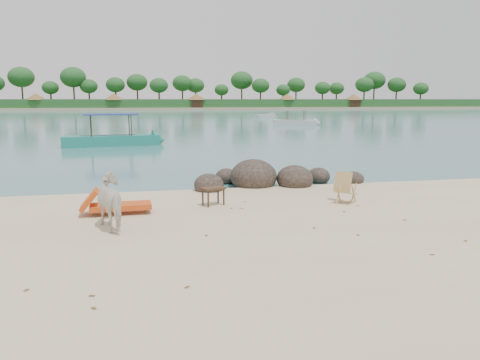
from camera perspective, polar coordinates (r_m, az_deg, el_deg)
The scene contains 12 objects.
water at distance 99.49m, azimuth -10.59°, elevation 7.90°, with size 400.00×400.00×0.00m, color #3B7476.
far_shore at distance 179.46m, azimuth -11.20°, elevation 8.65°, with size 420.00×90.00×1.40m, color tan.
far_scenery at distance 146.13m, azimuth -11.06°, elevation 9.67°, with size 420.00×18.00×9.50m.
boulders at distance 16.66m, azimuth 3.12°, elevation 0.17°, with size 6.26×2.85×1.23m.
cow at distance 11.32m, azimuth -15.05°, elevation -2.63°, with size 0.69×1.52×1.29m, color white.
side_table at distance 13.36m, azimuth -3.28°, elevation -2.13°, with size 0.64×0.41×0.51m, color #382716, non-canonical shape.
lounge_chair at distance 12.75m, azimuth -14.33°, elevation -2.82°, with size 1.97×0.69×0.59m, color red, non-canonical shape.
deck_chair at distance 13.94m, azimuth 12.83°, elevation -1.09°, with size 0.56×0.62×0.88m, color tan, non-canonical shape.
boat_near at distance 32.42m, azimuth -15.51°, elevation 7.15°, with size 7.07×1.59×3.43m, color #1E7E6E, non-canonical shape.
boat_mid at distance 57.94m, azimuth 6.80°, elevation 8.21°, with size 6.06×1.36×2.95m, color beige, non-canonical shape.
boat_far at distance 80.76m, azimuth 3.03°, elevation 7.87°, with size 5.47×1.23×0.63m, color #B4B3AF, non-canonical shape.
dead_leaves at distance 10.41m, azimuth 3.76°, elevation -7.02°, with size 8.84×6.95×0.00m.
Camera 1 is at (-2.27, -9.42, 3.01)m, focal length 35.00 mm.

